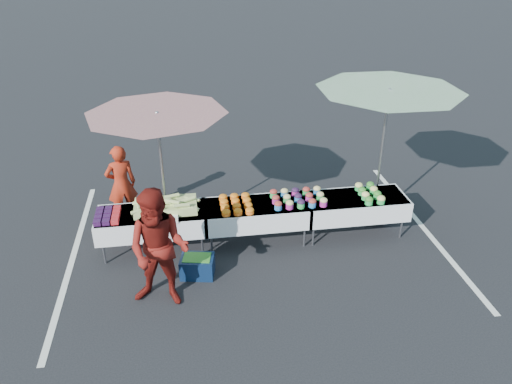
{
  "coord_description": "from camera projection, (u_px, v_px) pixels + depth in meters",
  "views": [
    {
      "loc": [
        -1.14,
        -7.48,
        5.03
      ],
      "look_at": [
        0.0,
        0.0,
        1.0
      ],
      "focal_mm": 35.0,
      "sensor_mm": 36.0,
      "label": 1
    }
  ],
  "objects": [
    {
      "name": "table_center",
      "position": [
        256.0,
        213.0,
        8.77
      ],
      "size": [
        1.86,
        0.81,
        0.75
      ],
      "color": "white",
      "rests_on": "ground"
    },
    {
      "name": "umbrella_right",
      "position": [
        388.0,
        102.0,
        8.6
      ],
      "size": [
        3.36,
        3.36,
        2.61
      ],
      "rotation": [
        0.0,
        0.0,
        -0.41
      ],
      "color": "black",
      "rests_on": "ground"
    },
    {
      "name": "stripe_left",
      "position": [
        73.0,
        256.0,
        8.62
      ],
      "size": [
        0.1,
        5.0,
        0.0
      ],
      "primitive_type": "cube",
      "color": "silver",
      "rests_on": "ground"
    },
    {
      "name": "vendor",
      "position": [
        121.0,
        184.0,
        9.33
      ],
      "size": [
        0.65,
        0.52,
        1.55
      ],
      "primitive_type": "imported",
      "rotation": [
        0.0,
        0.0,
        3.43
      ],
      "color": "#A62713",
      "rests_on": "ground"
    },
    {
      "name": "potato_cups",
      "position": [
        298.0,
        197.0,
        8.75
      ],
      "size": [
        0.94,
        0.58,
        0.16
      ],
      "color": "#2871BD",
      "rests_on": "table_right"
    },
    {
      "name": "carrot_bowls",
      "position": [
        236.0,
        204.0,
        8.61
      ],
      "size": [
        0.55,
        0.69,
        0.11
      ],
      "color": "orange",
      "rests_on": "table_center"
    },
    {
      "name": "table_left",
      "position": [
        152.0,
        221.0,
        8.53
      ],
      "size": [
        1.86,
        0.81,
        0.75
      ],
      "color": "white",
      "rests_on": "ground"
    },
    {
      "name": "berry_punnets",
      "position": [
        107.0,
        215.0,
        8.29
      ],
      "size": [
        0.4,
        0.54,
        0.08
      ],
      "color": "black",
      "rests_on": "table_left"
    },
    {
      "name": "stripe_right",
      "position": [
        422.0,
        226.0,
        9.47
      ],
      "size": [
        0.1,
        5.0,
        0.0
      ],
      "primitive_type": "cube",
      "color": "silver",
      "rests_on": "ground"
    },
    {
      "name": "ground",
      "position": [
        256.0,
        241.0,
        9.04
      ],
      "size": [
        80.0,
        80.0,
        0.0
      ],
      "primitive_type": "plane",
      "color": "black"
    },
    {
      "name": "plastic_bags",
      "position": [
        169.0,
        219.0,
        8.22
      ],
      "size": [
        0.3,
        0.25,
        0.05
      ],
      "primitive_type": "cube",
      "color": "white",
      "rests_on": "table_left"
    },
    {
      "name": "bean_baskets",
      "position": [
        370.0,
        193.0,
        8.92
      ],
      "size": [
        0.36,
        0.68,
        0.15
      ],
      "color": "green",
      "rests_on": "table_right"
    },
    {
      "name": "storage_bin",
      "position": [
        197.0,
        266.0,
        8.07
      ],
      "size": [
        0.6,
        0.48,
        0.35
      ],
      "rotation": [
        0.0,
        0.0,
        -0.19
      ],
      "color": "#0B1D3B",
      "rests_on": "ground"
    },
    {
      "name": "customer",
      "position": [
        159.0,
        249.0,
        7.15
      ],
      "size": [
        1.08,
        0.95,
        1.89
      ],
      "primitive_type": "imported",
      "rotation": [
        0.0,
        0.0,
        -0.29
      ],
      "color": "maroon",
      "rests_on": "ground"
    },
    {
      "name": "umbrella_left",
      "position": [
        158.0,
        124.0,
        8.16
      ],
      "size": [
        2.65,
        2.65,
        2.4
      ],
      "rotation": [
        0.0,
        0.0,
        -0.14
      ],
      "color": "black",
      "rests_on": "ground"
    },
    {
      "name": "table_right",
      "position": [
        354.0,
        205.0,
        9.01
      ],
      "size": [
        1.86,
        0.81,
        0.75
      ],
      "color": "white",
      "rests_on": "ground"
    },
    {
      "name": "corn_pile",
      "position": [
        166.0,
        205.0,
        8.48
      ],
      "size": [
        1.16,
        0.57,
        0.26
      ],
      "color": "#8FA956",
      "rests_on": "table_left"
    }
  ]
}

